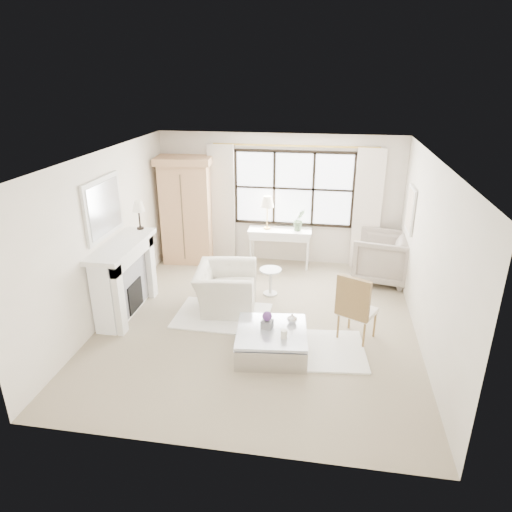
% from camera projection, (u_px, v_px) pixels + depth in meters
% --- Properties ---
extents(floor, '(5.50, 5.50, 0.00)m').
position_uv_depth(floor, '(258.00, 323.00, 7.48)').
color(floor, tan).
rests_on(floor, ground).
extents(ceiling, '(5.50, 5.50, 0.00)m').
position_uv_depth(ceiling, '(258.00, 157.00, 6.46)').
color(ceiling, silver).
rests_on(ceiling, ground).
extents(wall_back, '(5.00, 0.00, 5.00)m').
position_uv_depth(wall_back, '(279.00, 200.00, 9.48)').
color(wall_back, silver).
rests_on(wall_back, ground).
extents(wall_front, '(5.00, 0.00, 5.00)m').
position_uv_depth(wall_front, '(214.00, 344.00, 4.45)').
color(wall_front, silver).
rests_on(wall_front, ground).
extents(wall_left, '(0.00, 5.50, 5.50)m').
position_uv_depth(wall_left, '(105.00, 237.00, 7.34)').
color(wall_left, white).
rests_on(wall_left, ground).
extents(wall_right, '(0.00, 5.50, 5.50)m').
position_uv_depth(wall_right, '(429.00, 256.00, 6.59)').
color(wall_right, beige).
rests_on(wall_right, ground).
extents(window_pane, '(2.40, 0.02, 1.50)m').
position_uv_depth(window_pane, '(294.00, 189.00, 9.33)').
color(window_pane, white).
rests_on(window_pane, wall_back).
extents(window_frame, '(2.50, 0.04, 1.50)m').
position_uv_depth(window_frame, '(294.00, 189.00, 9.32)').
color(window_frame, black).
rests_on(window_frame, wall_back).
extents(curtain_rod, '(3.30, 0.04, 0.04)m').
position_uv_depth(curtain_rod, '(295.00, 146.00, 8.94)').
color(curtain_rod, gold).
rests_on(curtain_rod, wall_back).
extents(curtain_left, '(0.55, 0.10, 2.47)m').
position_uv_depth(curtain_left, '(222.00, 204.00, 9.61)').
color(curtain_left, beige).
rests_on(curtain_left, ground).
extents(curtain_right, '(0.55, 0.10, 2.47)m').
position_uv_depth(curtain_right, '(367.00, 210.00, 9.17)').
color(curtain_right, white).
rests_on(curtain_right, ground).
extents(fireplace, '(0.58, 1.66, 1.26)m').
position_uv_depth(fireplace, '(123.00, 277.00, 7.57)').
color(fireplace, white).
rests_on(fireplace, ground).
extents(mirror_frame, '(0.05, 1.15, 0.95)m').
position_uv_depth(mirror_frame, '(103.00, 208.00, 7.15)').
color(mirror_frame, silver).
rests_on(mirror_frame, wall_left).
extents(mirror_glass, '(0.02, 1.00, 0.80)m').
position_uv_depth(mirror_glass, '(105.00, 208.00, 7.15)').
color(mirror_glass, silver).
rests_on(mirror_glass, wall_left).
extents(art_frame, '(0.04, 0.62, 0.82)m').
position_uv_depth(art_frame, '(411.00, 210.00, 8.08)').
color(art_frame, silver).
rests_on(art_frame, wall_right).
extents(art_canvas, '(0.01, 0.52, 0.72)m').
position_uv_depth(art_canvas, '(410.00, 210.00, 8.08)').
color(art_canvas, beige).
rests_on(art_canvas, wall_right).
extents(mantel_lamp, '(0.22, 0.22, 0.51)m').
position_uv_depth(mantel_lamp, '(138.00, 207.00, 7.85)').
color(mantel_lamp, black).
rests_on(mantel_lamp, fireplace).
extents(armoire, '(1.18, 0.80, 2.24)m').
position_uv_depth(armoire, '(187.00, 210.00, 9.53)').
color(armoire, tan).
rests_on(armoire, floor).
extents(console_table, '(1.31, 0.49, 0.80)m').
position_uv_depth(console_table, '(280.00, 248.00, 9.54)').
color(console_table, white).
rests_on(console_table, floor).
extents(console_lamp, '(0.28, 0.28, 0.69)m').
position_uv_depth(console_lamp, '(267.00, 203.00, 9.24)').
color(console_lamp, '#B68A3F').
rests_on(console_lamp, console_table).
extents(orchid_plant, '(0.31, 0.29, 0.45)m').
position_uv_depth(orchid_plant, '(299.00, 220.00, 9.26)').
color(orchid_plant, '#4E6845').
rests_on(orchid_plant, console_table).
extents(side_table, '(0.40, 0.40, 0.51)m').
position_uv_depth(side_table, '(270.00, 278.00, 8.31)').
color(side_table, silver).
rests_on(side_table, floor).
extents(rug_left, '(1.57, 1.12, 0.03)m').
position_uv_depth(rug_left, '(222.00, 316.00, 7.67)').
color(rug_left, white).
rests_on(rug_left, floor).
extents(rug_right, '(1.57, 1.24, 0.03)m').
position_uv_depth(rug_right, '(315.00, 350.00, 6.73)').
color(rug_right, white).
rests_on(rug_right, floor).
extents(club_armchair, '(1.09, 1.22, 0.73)m').
position_uv_depth(club_armchair, '(226.00, 288.00, 7.85)').
color(club_armchair, beige).
rests_on(club_armchair, floor).
extents(wingback_chair, '(1.22, 1.20, 0.94)m').
position_uv_depth(wingback_chair, '(382.00, 257.00, 8.86)').
color(wingback_chair, '#A09387').
rests_on(wingback_chair, floor).
extents(french_chair, '(0.65, 0.65, 1.08)m').
position_uv_depth(french_chair, '(356.00, 321.00, 6.92)').
color(french_chair, olive).
rests_on(french_chair, floor).
extents(coffee_table, '(1.10, 1.10, 0.38)m').
position_uv_depth(coffee_table, '(271.00, 342.00, 6.61)').
color(coffee_table, silver).
rests_on(coffee_table, floor).
extents(planter_box, '(0.18, 0.18, 0.12)m').
position_uv_depth(planter_box, '(267.00, 324.00, 6.59)').
color(planter_box, slate).
rests_on(planter_box, coffee_table).
extents(planter_flowers, '(0.14, 0.14, 0.14)m').
position_uv_depth(planter_flowers, '(267.00, 316.00, 6.54)').
color(planter_flowers, '#532C6F').
rests_on(planter_flowers, planter_box).
extents(pillar_candle, '(0.09, 0.09, 0.12)m').
position_uv_depth(pillar_candle, '(284.00, 334.00, 6.33)').
color(pillar_candle, beige).
rests_on(pillar_candle, coffee_table).
extents(coffee_vase, '(0.19, 0.19, 0.16)m').
position_uv_depth(coffee_vase, '(292.00, 318.00, 6.70)').
color(coffee_vase, white).
rests_on(coffee_vase, coffee_table).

